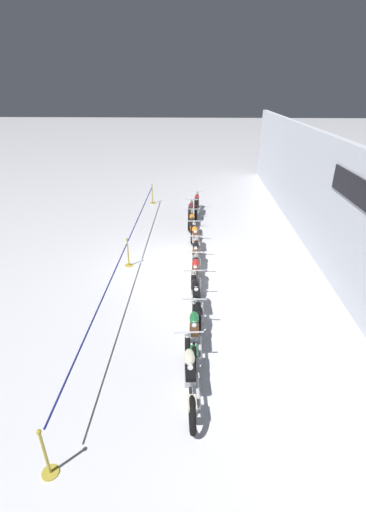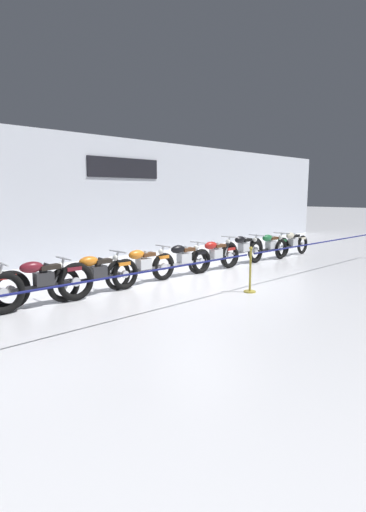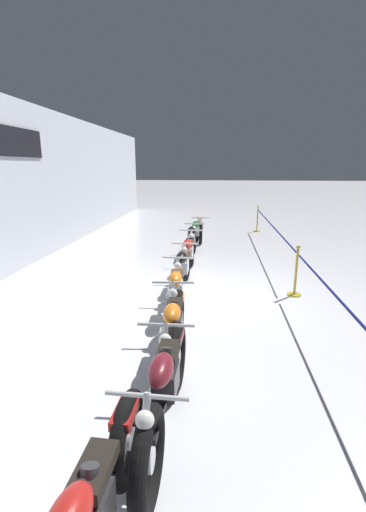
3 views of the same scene
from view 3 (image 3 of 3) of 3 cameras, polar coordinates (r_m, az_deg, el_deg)
The scene contains 12 objects.
ground_plane at distance 7.35m, azimuth 5.62°, elevation -5.85°, with size 120.00×120.00×0.00m, color silver.
motorcycle_maroon_1 at distance 3.53m, azimuth -3.05°, elevation -21.52°, with size 2.28×0.62×0.99m.
motorcycle_orange_2 at distance 4.64m, azimuth -1.63°, elevation -12.32°, with size 2.30×0.62×0.94m.
motorcycle_orange_3 at distance 5.90m, azimuth -1.19°, elevation -6.16°, with size 2.23×0.62×0.94m.
motorcycle_black_4 at distance 7.24m, azimuth -0.09°, elevation -2.30°, with size 2.11×0.62×0.93m.
motorcycle_red_5 at distance 8.47m, azimuth 0.83°, elevation 0.29°, with size 2.09×0.62×0.92m.
motorcycle_black_6 at distance 9.77m, azimuth 1.39°, elevation 2.37°, with size 2.29×0.62×0.98m.
motorcycle_green_7 at distance 11.17m, azimuth 2.11°, elevation 3.84°, with size 2.32×0.62×0.93m.
motorcycle_cream_8 at distance 12.43m, azimuth 2.83°, elevation 4.90°, with size 2.34×0.62×0.92m.
stanchion_far_left at distance 5.87m, azimuth 21.53°, elevation -4.27°, with size 14.20×0.28×1.05m.
stanchion_mid_left at distance 7.35m, azimuth 18.24°, elevation -3.60°, with size 0.28×0.28×1.05m.
stanchion_mid_right at distance 14.24m, azimuth 12.26°, elevation 5.43°, with size 0.28×0.28×1.05m.
Camera 3 is at (-6.88, 0.03, 2.57)m, focal length 24.00 mm.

